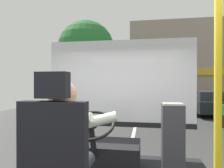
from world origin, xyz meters
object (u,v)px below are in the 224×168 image
Objects in this scene: steering_console at (99,155)px; parked_car_black at (209,102)px; bus_driver at (65,143)px; handrail_pole at (218,112)px; fare_box at (173,144)px.

steering_console reaches higher than parked_car_black.
steering_console is at bearing 90.00° from bus_driver.
handrail_pole is (1.06, -1.36, 0.82)m from steering_console.
parked_car_black is at bearing 71.63° from fare_box.
parked_car_black is (4.35, 11.25, -0.72)m from bus_driver.
steering_console is 10.97m from parked_car_black.
handrail_pole reaches higher than fare_box.
handrail_pole is 0.51× the size of parked_car_black.
bus_driver is at bearing -111.15° from parked_car_black.
steering_console is 1.13× the size of fare_box.
fare_box is 10.82m from parked_car_black.
bus_driver is at bearing -90.00° from steering_console.
steering_console is at bearing -113.37° from parked_car_black.
bus_driver is 0.39× the size of handrail_pole.
steering_console is at bearing 127.87° from handrail_pole.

